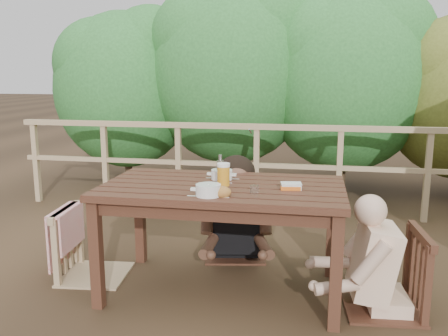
% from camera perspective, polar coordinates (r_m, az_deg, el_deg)
% --- Properties ---
extents(ground, '(60.00, 60.00, 0.00)m').
position_cam_1_polar(ground, '(3.59, -0.15, -14.37)').
color(ground, '#44301E').
rests_on(ground, ground).
extents(table, '(1.68, 0.94, 0.78)m').
position_cam_1_polar(table, '(3.44, -0.16, -8.55)').
color(table, '#3B2015').
rests_on(table, ground).
extents(chair_left, '(0.55, 0.55, 1.01)m').
position_cam_1_polar(chair_left, '(3.78, -15.45, -5.23)').
color(chair_left, tan).
rests_on(chair_left, ground).
extents(chair_far, '(0.58, 0.58, 1.01)m').
position_cam_1_polar(chair_far, '(4.07, 1.39, -3.67)').
color(chair_far, '#3B2015').
rests_on(chair_far, ground).
extents(chair_right, '(0.55, 0.55, 1.03)m').
position_cam_1_polar(chair_right, '(3.32, 18.84, -7.59)').
color(chair_right, '#3B2015').
rests_on(chair_right, ground).
extents(woman, '(0.66, 0.77, 1.38)m').
position_cam_1_polar(woman, '(4.04, 1.44, -1.11)').
color(woman, black).
rests_on(woman, ground).
extents(diner_right, '(0.68, 0.57, 1.29)m').
position_cam_1_polar(diner_right, '(3.29, 19.50, -5.46)').
color(diner_right, beige).
rests_on(diner_right, ground).
extents(railing, '(5.60, 0.10, 1.01)m').
position_cam_1_polar(railing, '(5.32, 3.90, -0.13)').
color(railing, tan).
rests_on(railing, ground).
extents(hedge_row, '(6.60, 1.60, 3.80)m').
position_cam_1_polar(hedge_row, '(6.39, 9.07, 14.23)').
color(hedge_row, '#29632A').
rests_on(hedge_row, ground).
extents(soup_near, '(0.27, 0.27, 0.09)m').
position_cam_1_polar(soup_near, '(3.02, -1.88, -2.80)').
color(soup_near, white).
rests_on(soup_near, table).
extents(soup_far, '(0.26, 0.26, 0.09)m').
position_cam_1_polar(soup_far, '(3.49, -0.27, -0.90)').
color(soup_far, silver).
rests_on(soup_far, table).
extents(bread_roll, '(0.14, 0.11, 0.08)m').
position_cam_1_polar(bread_roll, '(3.02, -0.44, -2.90)').
color(bread_roll, '#9C602D').
rests_on(bread_roll, table).
extents(beer_glass, '(0.09, 0.09, 0.17)m').
position_cam_1_polar(beer_glass, '(3.29, -0.06, -0.90)').
color(beer_glass, gold).
rests_on(beer_glass, table).
extents(bottle, '(0.05, 0.05, 0.22)m').
position_cam_1_polar(bottle, '(3.36, -0.44, -0.23)').
color(bottle, silver).
rests_on(bottle, table).
extents(tumbler, '(0.06, 0.06, 0.07)m').
position_cam_1_polar(tumbler, '(3.09, 3.66, -2.71)').
color(tumbler, white).
rests_on(tumbler, table).
extents(butter_tub, '(0.15, 0.12, 0.06)m').
position_cam_1_polar(butter_tub, '(3.23, 8.03, -2.28)').
color(butter_tub, silver).
rests_on(butter_tub, table).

